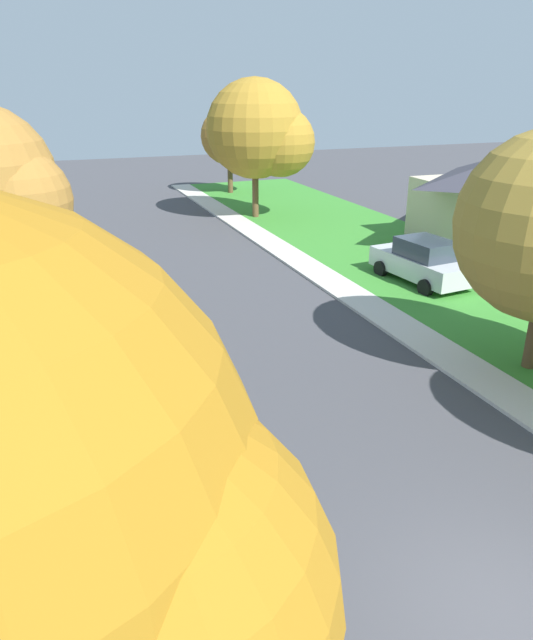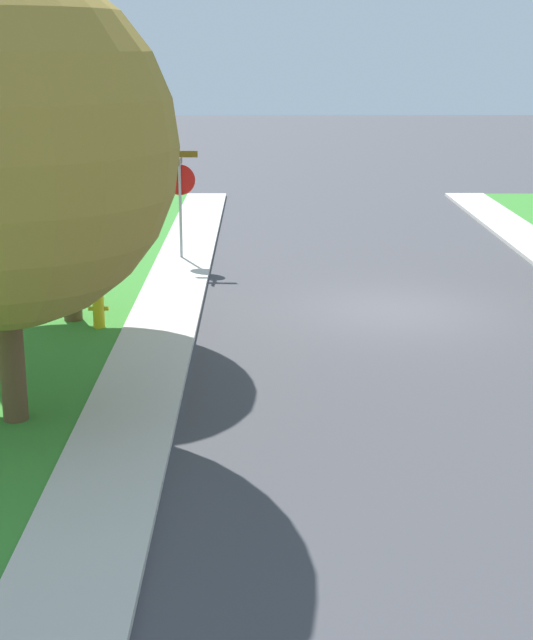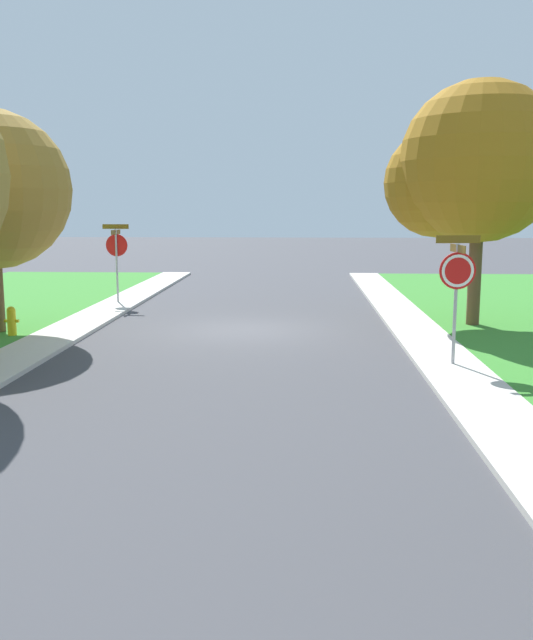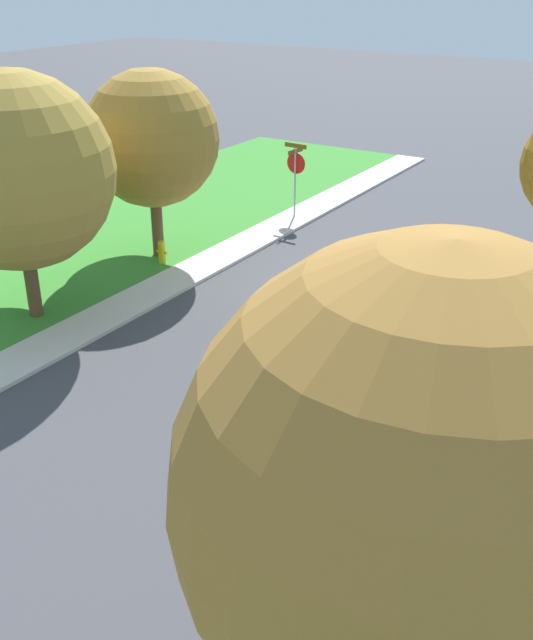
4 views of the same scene
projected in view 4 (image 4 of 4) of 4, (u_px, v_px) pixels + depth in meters
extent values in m
plane|color=#424247|center=(352.00, 289.00, 21.61)|extent=(120.00, 120.00, 0.00)
cylinder|color=#9E9EA3|center=(295.00, 184.00, 27.04)|extent=(0.07, 0.07, 2.60)
cylinder|color=red|center=(296.00, 163.00, 26.76)|extent=(0.76, 0.08, 0.76)
cylinder|color=white|center=(296.00, 163.00, 26.77)|extent=(0.67, 0.05, 0.67)
cylinder|color=red|center=(296.00, 163.00, 26.77)|extent=(0.55, 0.04, 0.55)
cube|color=brown|center=(296.00, 146.00, 26.44)|extent=(0.92, 0.08, 0.16)
cube|color=brown|center=(295.00, 151.00, 26.52)|extent=(0.08, 0.92, 0.16)
cylinder|color=#9E9EA3|center=(470.00, 349.00, 15.48)|extent=(0.07, 0.07, 2.60)
cylinder|color=red|center=(474.00, 317.00, 15.11)|extent=(0.76, 0.11, 0.76)
cylinder|color=white|center=(473.00, 317.00, 15.10)|extent=(0.67, 0.07, 0.67)
cylinder|color=red|center=(473.00, 318.00, 15.09)|extent=(0.54, 0.06, 0.55)
cube|color=brown|center=(478.00, 287.00, 14.88)|extent=(0.92, 0.12, 0.16)
cube|color=brown|center=(477.00, 296.00, 14.96)|extent=(0.12, 0.92, 0.16)
cylinder|color=black|center=(523.00, 563.00, 11.29)|extent=(0.26, 0.65, 0.64)
cylinder|color=brown|center=(157.00, 222.00, 23.48)|extent=(0.36, 0.36, 2.35)
sphere|color=olive|center=(151.00, 139.00, 22.35)|extent=(4.11, 4.11, 4.11)
sphere|color=olive|center=(143.00, 148.00, 23.49)|extent=(2.88, 2.88, 2.88)
cylinder|color=brown|center=(31.00, 279.00, 19.40)|extent=(0.36, 0.36, 2.23)
sphere|color=olive|center=(16.00, 172.00, 18.18)|extent=(4.89, 4.89, 4.89)
sphere|color=olive|center=(12.00, 183.00, 19.53)|extent=(3.42, 3.42, 3.42)
sphere|color=olive|center=(428.00, 488.00, 5.91)|extent=(4.17, 4.17, 4.17)
sphere|color=olive|center=(353.00, 463.00, 7.06)|extent=(2.92, 2.92, 2.92)
cylinder|color=gold|center=(162.00, 255.00, 23.13)|extent=(0.22, 0.22, 0.70)
sphere|color=gold|center=(161.00, 244.00, 22.97)|extent=(0.22, 0.22, 0.22)
cylinder|color=gold|center=(165.00, 253.00, 23.02)|extent=(0.10, 0.08, 0.08)
cylinder|color=gold|center=(158.00, 251.00, 23.16)|extent=(0.10, 0.08, 0.08)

